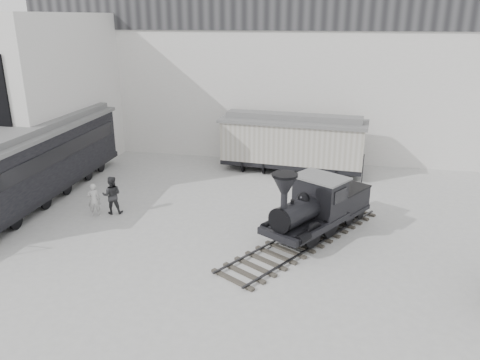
% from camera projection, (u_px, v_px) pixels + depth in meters
% --- Properties ---
extents(ground, '(90.00, 90.00, 0.00)m').
position_uv_depth(ground, '(244.00, 266.00, 17.40)').
color(ground, '#9E9E9B').
extents(north_wall, '(34.00, 2.51, 11.00)m').
position_uv_depth(north_wall, '(290.00, 71.00, 29.43)').
color(north_wall, silver).
rests_on(north_wall, ground).
extents(west_pavilion, '(7.00, 12.11, 9.00)m').
position_uv_depth(west_pavilion, '(38.00, 93.00, 27.86)').
color(west_pavilion, silver).
rests_on(west_pavilion, ground).
extents(locomotive, '(6.39, 8.73, 3.19)m').
position_uv_depth(locomotive, '(315.00, 210.00, 19.48)').
color(locomotive, '#36322D').
rests_on(locomotive, ground).
extents(boxcar, '(8.70, 3.37, 3.48)m').
position_uv_depth(boxcar, '(292.00, 142.00, 27.51)').
color(boxcar, black).
rests_on(boxcar, ground).
extents(passenger_coach, '(3.20, 13.49, 3.59)m').
position_uv_depth(passenger_coach, '(39.00, 160.00, 23.49)').
color(passenger_coach, black).
rests_on(passenger_coach, ground).
extents(visitor_a, '(0.69, 0.61, 1.58)m').
position_uv_depth(visitor_a, '(94.00, 200.00, 21.60)').
color(visitor_a, beige).
rests_on(visitor_a, ground).
extents(visitor_b, '(1.05, 0.93, 1.82)m').
position_uv_depth(visitor_b, '(112.00, 195.00, 21.81)').
color(visitor_b, '#2A2B2D').
rests_on(visitor_b, ground).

